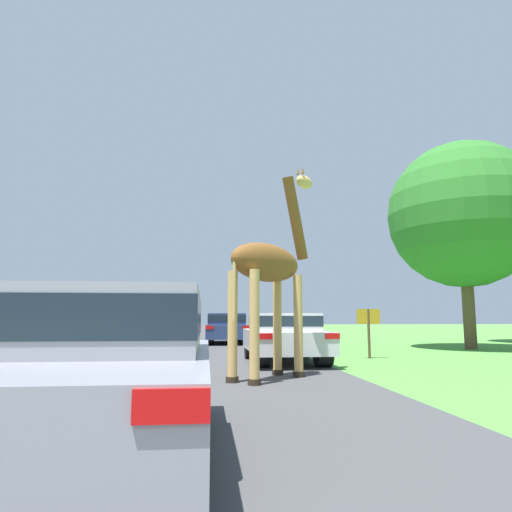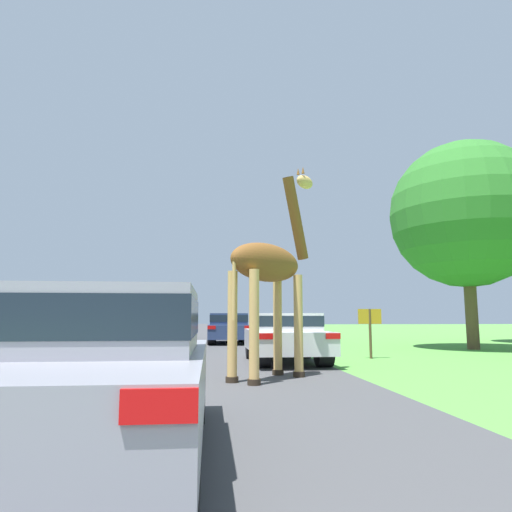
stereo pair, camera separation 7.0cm
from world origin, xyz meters
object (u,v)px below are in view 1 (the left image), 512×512
(car_queue_right, at_px, (226,327))
(car_rear_follower, at_px, (93,332))
(giraffe_near_road, at_px, (270,270))
(car_verge_right, at_px, (284,335))
(car_lead_maroon, at_px, (98,368))
(tree_left_edge, at_px, (463,215))
(car_far_ahead, at_px, (151,325))
(sign_post, at_px, (369,324))
(car_queue_left, at_px, (148,329))

(car_queue_right, relative_size, car_rear_follower, 0.94)
(car_queue_right, xyz_separation_m, car_rear_follower, (-3.80, -9.40, 0.08))
(giraffe_near_road, distance_m, car_verge_right, 3.66)
(car_lead_maroon, bearing_deg, tree_left_edge, 48.72)
(car_lead_maroon, height_order, car_verge_right, car_lead_maroon)
(car_far_ahead, bearing_deg, car_rear_follower, -89.46)
(giraffe_near_road, relative_size, car_lead_maroon, 1.12)
(car_lead_maroon, height_order, car_rear_follower, car_rear_follower)
(giraffe_near_road, height_order, sign_post, giraffe_near_road)
(car_verge_right, relative_size, sign_post, 2.83)
(car_queue_right, height_order, sign_post, sign_post)
(tree_left_edge, bearing_deg, car_verge_right, -151.76)
(giraffe_near_road, distance_m, sign_post, 5.54)
(car_lead_maroon, relative_size, car_queue_right, 0.95)
(car_lead_maroon, height_order, sign_post, sign_post)
(car_queue_left, relative_size, car_far_ahead, 0.92)
(giraffe_near_road, xyz_separation_m, car_lead_maroon, (-2.18, -4.87, -1.37))
(car_rear_follower, bearing_deg, giraffe_near_road, -37.95)
(car_lead_maroon, height_order, car_queue_right, car_lead_maroon)
(car_rear_follower, height_order, sign_post, car_rear_follower)
(car_queue_right, relative_size, car_queue_left, 1.09)
(car_lead_maroon, bearing_deg, car_verge_right, 69.80)
(giraffe_near_road, relative_size, car_far_ahead, 1.06)
(car_verge_right, bearing_deg, car_queue_left, 126.64)
(giraffe_near_road, bearing_deg, car_far_ahead, 148.87)
(car_rear_follower, xyz_separation_m, tree_left_edge, (12.82, 4.26, 4.37))
(car_far_ahead, height_order, car_verge_right, car_far_ahead)
(car_far_ahead, relative_size, car_rear_follower, 0.94)
(sign_post, bearing_deg, car_queue_left, 144.89)
(car_queue_left, xyz_separation_m, tree_left_edge, (12.16, -1.57, 4.42))
(car_queue_left, bearing_deg, tree_left_edge, -7.35)
(car_rear_follower, bearing_deg, car_queue_left, 83.54)
(car_rear_follower, bearing_deg, car_verge_right, 0.46)
(car_queue_left, distance_m, car_rear_follower, 5.87)
(car_far_ahead, bearing_deg, car_queue_left, -84.15)
(car_queue_left, height_order, car_rear_follower, car_rear_follower)
(giraffe_near_road, bearing_deg, car_rear_follower, -173.39)
(car_queue_left, relative_size, tree_left_edge, 0.49)
(car_queue_right, distance_m, car_queue_left, 4.75)
(car_queue_right, bearing_deg, car_far_ahead, 133.58)
(car_verge_right, bearing_deg, car_rear_follower, -179.54)
(car_lead_maroon, relative_size, tree_left_edge, 0.51)
(car_rear_follower, distance_m, sign_post, 7.70)
(car_queue_left, bearing_deg, giraffe_near_road, -68.97)
(car_lead_maroon, distance_m, sign_post, 10.66)
(car_far_ahead, distance_m, car_rear_follower, 13.52)
(car_lead_maroon, height_order, car_far_ahead, car_far_ahead)
(giraffe_near_road, bearing_deg, car_lead_maroon, -69.49)
(tree_left_edge, bearing_deg, car_queue_right, 150.36)
(car_queue_right, height_order, car_far_ahead, car_far_ahead)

